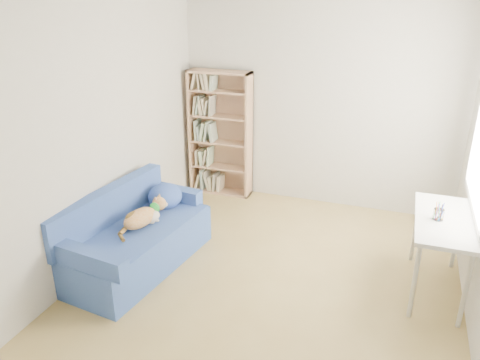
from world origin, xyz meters
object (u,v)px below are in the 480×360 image
bookshelf (221,139)px  pen_cup (439,213)px  sofa (136,236)px  desk (443,227)px

bookshelf → pen_cup: size_ratio=9.82×
bookshelf → pen_cup: bearing=-29.6°
sofa → pen_cup: bearing=17.0°
bookshelf → pen_cup: (2.68, -1.52, 0.04)m
sofa → desk: (2.86, 0.53, 0.35)m
desk → pen_cup: (-0.06, -0.04, 0.15)m
desk → pen_cup: pen_cup is taller
bookshelf → sofa: bearing=-93.6°
pen_cup → desk: bearing=34.4°
sofa → bookshelf: (0.13, 2.01, 0.46)m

